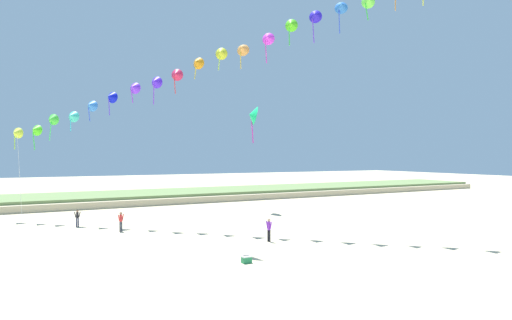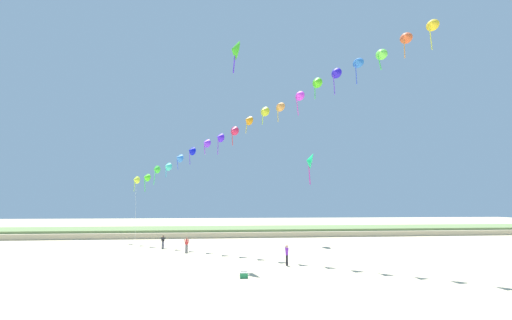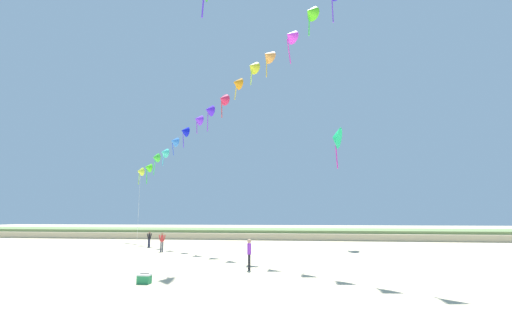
{
  "view_description": "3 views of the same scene",
  "coord_description": "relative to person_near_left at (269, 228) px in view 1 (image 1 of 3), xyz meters",
  "views": [
    {
      "loc": [
        -14.33,
        -19.06,
        6.35
      ],
      "look_at": [
        0.7,
        10.38,
        6.07
      ],
      "focal_mm": 28.0,
      "sensor_mm": 36.0,
      "label": 1
    },
    {
      "loc": [
        -6.07,
        -22.7,
        5.09
      ],
      "look_at": [
        -2.45,
        8.6,
        9.3
      ],
      "focal_mm": 24.0,
      "sensor_mm": 36.0,
      "label": 2
    },
    {
      "loc": [
        3.31,
        -12.96,
        2.98
      ],
      "look_at": [
        -0.08,
        10.34,
        6.92
      ],
      "focal_mm": 24.0,
      "sensor_mm": 36.0,
      "label": 3
    }
  ],
  "objects": [
    {
      "name": "person_near_left",
      "position": [
        0.0,
        0.0,
        0.0
      ],
      "size": [
        0.25,
        0.61,
        1.74
      ],
      "color": "black",
      "rests_on": "ground"
    },
    {
      "name": "ground_plane",
      "position": [
        -0.02,
        -6.93,
        -1.01
      ],
      "size": [
        240.0,
        240.0,
        0.0
      ],
      "primitive_type": "plane",
      "color": "beige"
    },
    {
      "name": "kite_banner_string",
      "position": [
        -2.65,
        8.66,
        13.73
      ],
      "size": [
        31.42,
        25.53,
        21.53
      ],
      "color": "#CAE138"
    },
    {
      "name": "large_kite_low_lead",
      "position": [
        6.54,
        15.9,
        10.2
      ],
      "size": [
        1.8,
        2.48,
        4.47
      ],
      "color": "#1CED80"
    },
    {
      "name": "person_mid_center",
      "position": [
        -9.24,
        9.18,
        -0.04
      ],
      "size": [
        0.56,
        0.34,
        1.67
      ],
      "color": "#474C56",
      "rests_on": "ground"
    },
    {
      "name": "person_near_right",
      "position": [
        -12.39,
        13.33,
        -0.1
      ],
      "size": [
        0.55,
        0.21,
        1.57
      ],
      "color": "#282D4C",
      "rests_on": "ground"
    },
    {
      "name": "dune_ridge",
      "position": [
        -0.02,
        32.12,
        -0.39
      ],
      "size": [
        120.0,
        13.55,
        1.24
      ],
      "color": "#BFAE8B",
      "rests_on": "ground"
    },
    {
      "name": "beach_cooler",
      "position": [
        -4.07,
        -4.59,
        -0.79
      ],
      "size": [
        0.58,
        0.41,
        0.46
      ],
      "color": "#23844C",
      "rests_on": "ground"
    }
  ]
}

